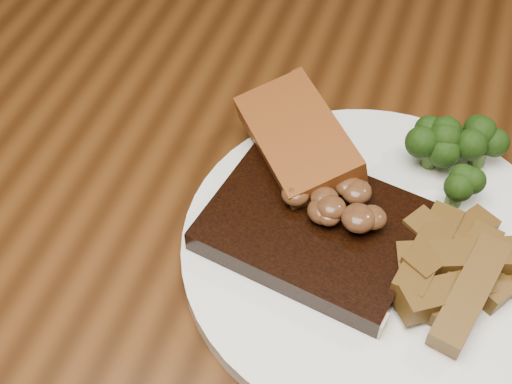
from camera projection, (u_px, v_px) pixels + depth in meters
dining_table at (268, 292)px, 0.66m from camera, size 1.60×0.90×0.75m
plate at (373, 251)px, 0.57m from camera, size 0.31×0.31×0.01m
steak at (314, 228)px, 0.57m from camera, size 0.18×0.15×0.02m
steak_bone at (293, 287)px, 0.53m from camera, size 0.15×0.04×0.02m
mushroom_pile at (329, 206)px, 0.55m from camera, size 0.07×0.07×0.03m
garlic_bread at (297, 155)px, 0.61m from camera, size 0.13×0.14×0.03m
potato_wedges at (440, 272)px, 0.54m from camera, size 0.12×0.12×0.02m
broccoli_cluster at (442, 159)px, 0.60m from camera, size 0.08×0.08×0.04m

